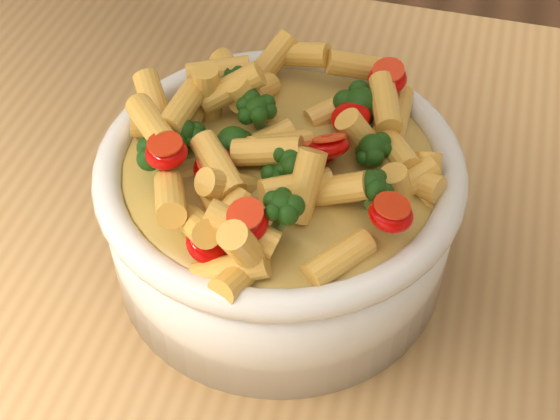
# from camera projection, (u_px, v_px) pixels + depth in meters

# --- Properties ---
(serving_bowl) EXTENTS (0.22, 0.22, 0.10)m
(serving_bowl) POSITION_uv_depth(u_px,v_px,m) (280.00, 209.00, 0.49)
(serving_bowl) COLOR silver
(serving_bowl) RESTS_ON table
(pasta_salad) EXTENTS (0.18, 0.18, 0.04)m
(pasta_salad) POSITION_uv_depth(u_px,v_px,m) (280.00, 138.00, 0.45)
(pasta_salad) COLOR #EBB54A
(pasta_salad) RESTS_ON serving_bowl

